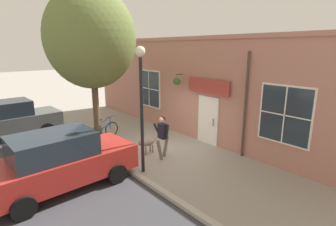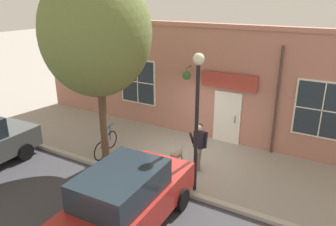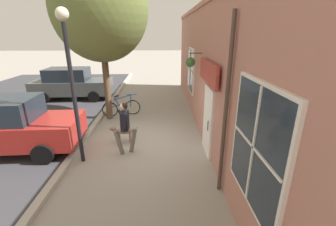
{
  "view_description": "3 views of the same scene",
  "coord_description": "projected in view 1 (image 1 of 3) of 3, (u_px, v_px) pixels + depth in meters",
  "views": [
    {
      "loc": [
        6.3,
        8.03,
        4.14
      ],
      "look_at": [
        -0.84,
        -0.4,
        1.38
      ],
      "focal_mm": 28.0,
      "sensor_mm": 36.0,
      "label": 1
    },
    {
      "loc": [
        9.51,
        4.82,
        5.65
      ],
      "look_at": [
        -0.17,
        -0.81,
        1.58
      ],
      "focal_mm": 35.0,
      "sensor_mm": 36.0,
      "label": 2
    },
    {
      "loc": [
        -0.72,
        7.09,
        3.59
      ],
      "look_at": [
        -0.93,
        0.99,
        1.42
      ],
      "focal_mm": 24.0,
      "sensor_mm": 36.0,
      "label": 3
    }
  ],
  "objects": [
    {
      "name": "street_tree_by_curb",
      "position": [
        91.0,
        41.0,
        10.59
      ],
      "size": [
        3.72,
        3.35,
        6.56
      ],
      "color": "brown",
      "rests_on": "ground_plane"
    },
    {
      "name": "street_lamp",
      "position": [
        141.0,
        91.0,
        8.34
      ],
      "size": [
        0.32,
        0.32,
        4.19
      ],
      "color": "black",
      "rests_on": "ground_plane"
    },
    {
      "name": "leaning_bicycle",
      "position": [
        104.0,
        131.0,
        12.18
      ],
      "size": [
        1.7,
        0.4,
        1.01
      ],
      "color": "black",
      "rests_on": "ground_plane"
    },
    {
      "name": "ground_plane",
      "position": [
        159.0,
        150.0,
        10.9
      ],
      "size": [
        90.0,
        90.0,
        0.0
      ],
      "primitive_type": "plane",
      "color": "gray"
    },
    {
      "name": "parked_car_mid_block",
      "position": [
        60.0,
        161.0,
        7.76
      ],
      "size": [
        4.36,
        2.06,
        1.75
      ],
      "color": "maroon",
      "rests_on": "ground_plane"
    },
    {
      "name": "storefront_facade",
      "position": [
        199.0,
        89.0,
        11.79
      ],
      "size": [
        0.95,
        18.0,
        4.63
      ],
      "color": "#B27566",
      "rests_on": "ground_plane"
    },
    {
      "name": "dog_on_leash",
      "position": [
        147.0,
        143.0,
        10.42
      ],
      "size": [
        1.02,
        0.31,
        0.66
      ],
      "color": "#7F6B5B",
      "rests_on": "ground_plane"
    },
    {
      "name": "parked_car_nearest_curb",
      "position": [
        9.0,
        120.0,
        12.21
      ],
      "size": [
        4.36,
        2.06,
        1.75
      ],
      "color": "#474C4C",
      "rests_on": "ground_plane"
    },
    {
      "name": "pedestrian_walking",
      "position": [
        163.0,
        133.0,
        9.89
      ],
      "size": [
        0.72,
        0.55,
        1.66
      ],
      "color": "#6B665B",
      "rests_on": "ground_plane"
    }
  ]
}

